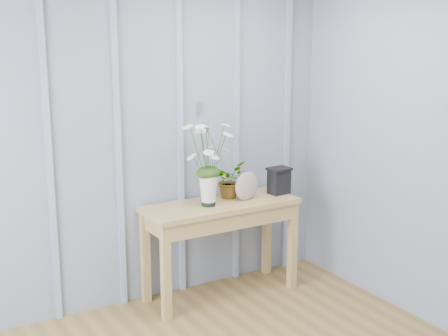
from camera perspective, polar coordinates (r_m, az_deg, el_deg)
room_shell at (r=3.16m, az=-5.65°, el=11.36°), size 4.00×4.50×2.50m
sideboard at (r=4.78m, az=-0.31°, el=-4.49°), size 1.20×0.45×0.75m
daisy_vase at (r=4.57m, az=-1.46°, el=1.48°), size 0.46×0.35×0.65m
spider_plant at (r=4.86m, az=0.42°, el=-1.09°), size 0.33×0.32×0.28m
felt_disc_vessel at (r=4.79m, az=2.09°, el=-1.66°), size 0.23×0.09×0.22m
carved_box at (r=4.99m, az=5.05°, el=-1.14°), size 0.18×0.15×0.21m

